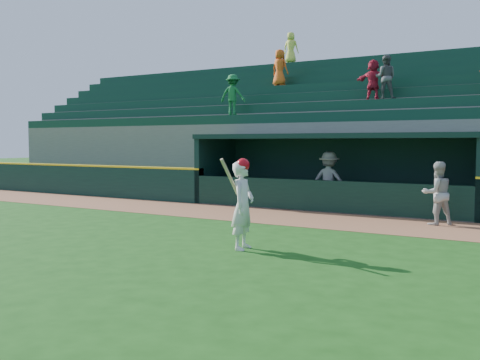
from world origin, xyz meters
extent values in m
plane|color=#184C13|center=(0.00, 0.00, 0.00)|extent=(120.00, 120.00, 0.00)
cube|color=#945C3B|center=(0.00, 4.90, 0.01)|extent=(40.00, 3.00, 0.01)
cube|color=black|center=(-12.25, 6.55, 0.60)|extent=(15.50, 0.30, 1.20)
cube|color=yellow|center=(-12.25, 6.55, 1.23)|extent=(15.50, 0.32, 0.06)
imported|color=#A8A8A2|center=(3.68, 5.58, 0.84)|extent=(1.03, 1.00, 1.67)
imported|color=#9D9D98|center=(-0.07, 7.50, 0.94)|extent=(1.24, 0.74, 1.88)
cube|color=slate|center=(0.00, 7.70, 0.02)|extent=(9.00, 2.60, 0.04)
cube|color=black|center=(-4.60, 7.70, 1.15)|extent=(0.20, 2.60, 2.30)
cube|color=black|center=(0.00, 9.00, 1.15)|extent=(9.40, 0.20, 2.30)
cube|color=black|center=(0.00, 7.70, 2.38)|extent=(9.40, 2.80, 0.16)
cube|color=black|center=(0.00, 6.48, 0.50)|extent=(9.00, 0.16, 1.00)
cube|color=brown|center=(0.00, 8.50, 0.25)|extent=(8.40, 0.45, 0.10)
cube|color=slate|center=(0.00, 9.53, 1.46)|extent=(34.00, 0.85, 2.91)
cube|color=#0F3828|center=(0.00, 9.41, 3.09)|extent=(34.00, 0.60, 0.36)
cube|color=slate|center=(0.00, 10.38, 1.68)|extent=(34.00, 0.85, 3.36)
cube|color=#0F3828|center=(0.00, 10.26, 3.54)|extent=(34.00, 0.60, 0.36)
cube|color=slate|center=(0.00, 11.22, 1.91)|extent=(34.00, 0.85, 3.81)
cube|color=#0F3828|center=(0.00, 11.11, 3.99)|extent=(34.00, 0.60, 0.36)
cube|color=slate|center=(0.00, 12.07, 2.13)|extent=(34.00, 0.85, 4.26)
cube|color=#0F3828|center=(0.00, 11.96, 4.44)|extent=(34.00, 0.60, 0.36)
cube|color=slate|center=(0.00, 12.93, 2.35)|extent=(34.00, 0.85, 4.71)
cube|color=#0F3828|center=(0.00, 12.81, 4.89)|extent=(34.00, 0.60, 0.36)
cube|color=slate|center=(0.00, 13.78, 2.58)|extent=(34.00, 0.85, 5.16)
cube|color=#0F3828|center=(0.00, 13.66, 5.34)|extent=(34.00, 0.60, 0.36)
cube|color=slate|center=(0.00, 14.62, 2.80)|extent=(34.00, 0.85, 5.61)
cube|color=#0F3828|center=(0.00, 14.51, 5.79)|extent=(34.00, 0.60, 0.36)
cube|color=slate|center=(0.00, 15.20, 2.80)|extent=(34.50, 0.30, 5.61)
imported|color=#DD5918|center=(-4.09, 11.97, 5.41)|extent=(0.84, 0.61, 1.58)
imported|color=#AF1A32|center=(0.53, 10.28, 4.45)|extent=(1.38, 0.54, 1.46)
imported|color=#535353|center=(0.97, 10.28, 4.51)|extent=(0.88, 0.75, 1.58)
imported|color=#186C31|center=(-4.93, 9.43, 4.09)|extent=(1.13, 0.74, 1.63)
imported|color=#D7E04F|center=(-4.76, 14.53, 6.71)|extent=(0.77, 0.55, 1.48)
imported|color=silver|center=(0.88, 0.22, 0.89)|extent=(0.52, 0.71, 1.79)
sphere|color=red|center=(0.88, 0.22, 1.72)|extent=(0.27, 0.27, 0.27)
cylinder|color=tan|center=(0.70, 0.00, 1.49)|extent=(0.18, 0.52, 0.76)
camera|label=1|loc=(6.28, -9.09, 2.17)|focal=40.00mm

